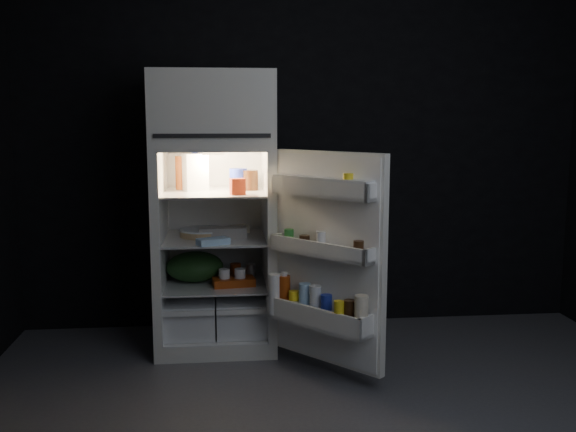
{
  "coord_description": "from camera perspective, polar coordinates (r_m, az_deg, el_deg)",
  "views": [
    {
      "loc": [
        -0.58,
        -2.85,
        1.49
      ],
      "look_at": [
        -0.19,
        1.0,
        0.9
      ],
      "focal_mm": 40.0,
      "sensor_mm": 36.0,
      "label": 1
    }
  ],
  "objects": [
    {
      "name": "pie",
      "position": [
        4.24,
        -7.56,
        -1.53
      ],
      "size": [
        0.38,
        0.38,
        0.04
      ],
      "primitive_type": "cylinder",
      "rotation": [
        0.0,
        0.0,
        0.31
      ],
      "color": "tan",
      "rests_on": "refrigerator"
    },
    {
      "name": "jam_jar",
      "position": [
        4.2,
        -3.4,
        3.2
      ],
      "size": [
        0.12,
        0.12,
        0.13
      ],
      "primitive_type": "cylinder",
      "rotation": [
        0.0,
        0.0,
        -0.17
      ],
      "color": "black",
      "rests_on": "refrigerator"
    },
    {
      "name": "wrapped_pkg",
      "position": [
        4.35,
        -4.29,
        -1.15
      ],
      "size": [
        0.13,
        0.12,
        0.05
      ],
      "primitive_type": "cube",
      "rotation": [
        0.0,
        0.0,
        0.36
      ],
      "color": "beige",
      "rests_on": "refrigerator"
    },
    {
      "name": "egg_carton",
      "position": [
        4.15,
        -5.8,
        -1.49
      ],
      "size": [
        0.31,
        0.12,
        0.07
      ],
      "primitive_type": "cube",
      "rotation": [
        0.0,
        0.0,
        0.01
      ],
      "color": "gray",
      "rests_on": "refrigerator"
    },
    {
      "name": "fridge_door",
      "position": [
        3.66,
        3.29,
        -4.18
      ],
      "size": [
        0.62,
        0.66,
        1.22
      ],
      "color": "white",
      "rests_on": "ground"
    },
    {
      "name": "small_carton",
      "position": [
        3.95,
        -4.5,
        2.63
      ],
      "size": [
        0.1,
        0.08,
        0.1
      ],
      "primitive_type": "cube",
      "rotation": [
        0.0,
        0.0,
        0.23
      ],
      "color": "red",
      "rests_on": "refrigerator"
    },
    {
      "name": "refrigerator",
      "position": [
        4.21,
        -6.56,
        1.31
      ],
      "size": [
        0.76,
        0.71,
        1.78
      ],
      "color": "white",
      "rests_on": "ground"
    },
    {
      "name": "small_can_red",
      "position": [
        4.38,
        -4.69,
        -4.81
      ],
      "size": [
        0.08,
        0.08,
        0.09
      ],
      "primitive_type": "cylinder",
      "rotation": [
        0.0,
        0.0,
        0.13
      ],
      "color": "#9D390D",
      "rests_on": "refrigerator"
    },
    {
      "name": "flat_package",
      "position": [
        3.95,
        -6.68,
        -2.26
      ],
      "size": [
        0.21,
        0.16,
        0.04
      ],
      "primitive_type": "cube",
      "rotation": [
        0.0,
        0.0,
        0.41
      ],
      "color": "#98C4EA",
      "rests_on": "refrigerator"
    },
    {
      "name": "yogurt_tray",
      "position": [
        4.16,
        -4.84,
        -5.85
      ],
      "size": [
        0.28,
        0.17,
        0.05
      ],
      "primitive_type": "cube",
      "rotation": [
        0.0,
        0.0,
        0.13
      ],
      "color": "#9D390D",
      "rests_on": "refrigerator"
    },
    {
      "name": "mayo_jar",
      "position": [
        4.22,
        -4.44,
        3.28
      ],
      "size": [
        0.14,
        0.14,
        0.14
      ],
      "primitive_type": "cylinder",
      "rotation": [
        0.0,
        0.0,
        0.25
      ],
      "color": "#1B2B97",
      "rests_on": "refrigerator"
    },
    {
      "name": "amber_bottle",
      "position": [
        4.29,
        -9.44,
        3.81
      ],
      "size": [
        0.1,
        0.1,
        0.22
      ],
      "primitive_type": "cylinder",
      "rotation": [
        0.0,
        0.0,
        0.28
      ],
      "color": "#C75A1F",
      "rests_on": "refrigerator"
    },
    {
      "name": "wall_front",
      "position": [
        1.3,
        20.78,
        1.86
      ],
      "size": [
        4.0,
        0.0,
        2.7
      ],
      "primitive_type": "cube",
      "color": "black",
      "rests_on": "ground"
    },
    {
      "name": "wall_back",
      "position": [
        4.59,
        1.45,
        6.92
      ],
      "size": [
        4.0,
        0.0,
        2.7
      ],
      "primitive_type": "cube",
      "color": "black",
      "rests_on": "ground"
    },
    {
      "name": "produce_bag",
      "position": [
        4.28,
        -8.28,
        -4.48
      ],
      "size": [
        0.45,
        0.42,
        0.2
      ],
      "primitive_type": "ellipsoid",
      "rotation": [
        0.0,
        0.0,
        0.31
      ],
      "color": "#193815",
      "rests_on": "refrigerator"
    },
    {
      "name": "small_can_silver",
      "position": [
        4.37,
        -3.31,
        -4.84
      ],
      "size": [
        0.08,
        0.08,
        0.09
      ],
      "primitive_type": "cylinder",
      "rotation": [
        0.0,
        0.0,
        0.43
      ],
      "color": "silver",
      "rests_on": "refrigerator"
    },
    {
      "name": "milk_jug",
      "position": [
        4.21,
        -8.26,
        3.89
      ],
      "size": [
        0.18,
        0.18,
        0.24
      ],
      "primitive_type": "cube",
      "rotation": [
        0.0,
        0.0,
        0.31
      ],
      "color": "white",
      "rests_on": "refrigerator"
    },
    {
      "name": "floor",
      "position": [
        3.27,
        5.32,
        -18.49
      ],
      "size": [
        4.0,
        3.4,
        0.0
      ],
      "primitive_type": "cube",
      "color": "#54545A",
      "rests_on": "ground"
    }
  ]
}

